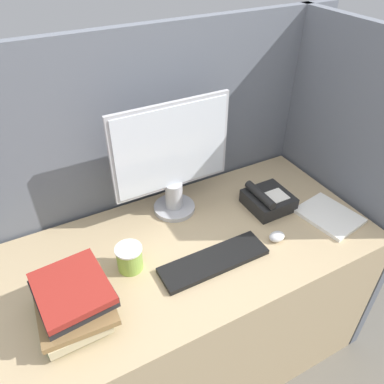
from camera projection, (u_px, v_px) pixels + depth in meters
cubicle_panel_rear at (153, 194)px, 1.78m from camera, size 1.88×0.04×1.52m
cubicle_panel_right at (331, 189)px, 1.81m from camera, size 0.04×0.79×1.52m
desk at (193, 305)px, 1.72m from camera, size 1.48×0.73×0.78m
monitor at (172, 161)px, 1.51m from camera, size 0.50×0.18×0.50m
keyboard at (214, 261)px, 1.40m from camera, size 0.42×0.12×0.02m
mouse at (277, 236)px, 1.50m from camera, size 0.07×0.05×0.04m
coffee_cup at (130, 258)px, 1.36m from camera, size 0.10×0.10×0.10m
book_stack at (73, 301)px, 1.19m from camera, size 0.25×0.27×0.14m
desk_telephone at (268, 200)px, 1.65m from camera, size 0.18×0.18×0.10m
paper_pile at (329, 216)px, 1.61m from camera, size 0.23×0.27×0.02m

